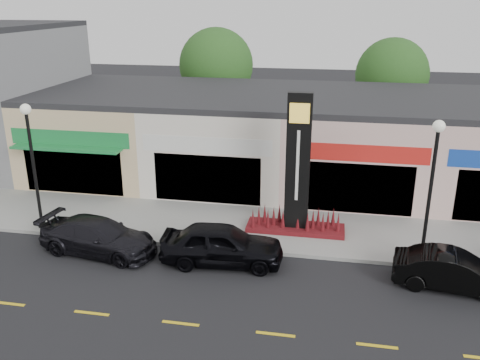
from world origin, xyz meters
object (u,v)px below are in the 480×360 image
(lamp_east_near, at_px, (432,178))
(car_black_conv, at_px, (454,271))
(car_black_sedan, at_px, (222,244))
(car_dark_sedan, at_px, (98,237))
(pylon_sign, at_px, (297,184))
(lamp_west_near, at_px, (32,154))

(lamp_east_near, relative_size, car_black_conv, 1.33)
(lamp_east_near, bearing_deg, car_black_sedan, -169.14)
(lamp_east_near, xyz_separation_m, car_dark_sedan, (-12.60, -1.50, -2.78))
(pylon_sign, height_order, car_black_sedan, pylon_sign)
(lamp_west_near, height_order, pylon_sign, pylon_sign)
(car_black_conv, bearing_deg, car_black_sedan, 95.66)
(car_dark_sedan, bearing_deg, lamp_west_near, 74.53)
(lamp_east_near, distance_m, car_black_sedan, 8.15)
(pylon_sign, bearing_deg, lamp_west_near, -171.23)
(pylon_sign, bearing_deg, car_black_conv, -30.79)
(pylon_sign, bearing_deg, car_black_sedan, -129.09)
(car_black_conv, bearing_deg, pylon_sign, 66.96)
(lamp_west_near, bearing_deg, car_black_sedan, -9.74)
(car_dark_sedan, bearing_deg, pylon_sign, -58.82)
(car_black_conv, bearing_deg, lamp_west_near, 91.78)
(lamp_west_near, xyz_separation_m, lamp_east_near, (16.00, 0.00, 0.00))
(pylon_sign, relative_size, car_black_conv, 1.46)
(lamp_east_near, xyz_separation_m, pylon_sign, (-5.00, 1.70, -1.20))
(car_dark_sedan, height_order, car_black_conv, car_dark_sedan)
(lamp_west_near, relative_size, car_dark_sedan, 1.14)
(lamp_east_near, relative_size, car_black_sedan, 1.17)
(car_black_conv, bearing_deg, lamp_east_near, 32.05)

